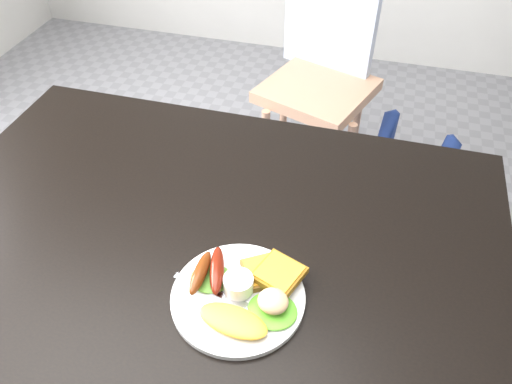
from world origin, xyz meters
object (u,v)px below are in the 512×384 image
Objects in this scene: dining_table at (207,233)px; plate at (238,297)px; dining_chair at (317,90)px; person at (351,106)px.

plate reaches higher than dining_table.
person is (0.16, -0.53, 0.29)m from dining_chair.
person is at bearing 80.59° from plate.
person reaches higher than dining_chair.
dining_table is 3.14× the size of dining_chair.
person reaches higher than plate.
plate is at bearing 101.68° from person.
person is 0.69m from plate.
person is 6.24× the size of plate.
dining_chair is (0.06, 1.06, -0.28)m from dining_table.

